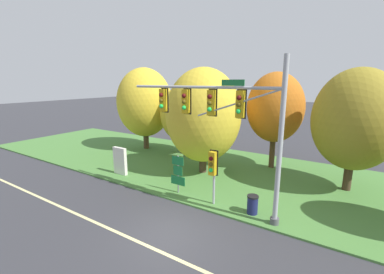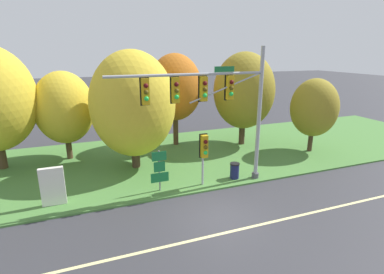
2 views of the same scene
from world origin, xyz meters
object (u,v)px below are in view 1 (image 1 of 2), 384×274
object	(u,v)px
tree_tall_centre	(355,120)
route_sign_post	(178,172)
tree_mid_verge	(275,108)
trash_bin	(253,204)
pedestrian_signal_near_kerb	(213,166)
info_kiosk	(120,161)
tree_nearest_road	(145,103)
tree_behind_signpost	(203,115)
traffic_signal_mast	(222,115)
tree_left_of_mast	(182,114)

from	to	relation	value
tree_tall_centre	route_sign_post	bearing A→B (deg)	-145.05
tree_mid_verge	trash_bin	xyz separation A→B (m)	(1.18, -7.49, -4.02)
pedestrian_signal_near_kerb	trash_bin	world-z (taller)	pedestrian_signal_near_kerb
info_kiosk	tree_nearest_road	bearing A→B (deg)	117.92
tree_behind_signpost	tree_mid_verge	bearing A→B (deg)	43.54
route_sign_post	tree_nearest_road	world-z (taller)	tree_nearest_road
tree_tall_centre	trash_bin	distance (m)	7.85
pedestrian_signal_near_kerb	tree_mid_verge	bearing A→B (deg)	83.47
pedestrian_signal_near_kerb	tree_tall_centre	distance (m)	8.69
traffic_signal_mast	tree_mid_verge	bearing A→B (deg)	87.21
tree_tall_centre	tree_left_of_mast	bearing A→B (deg)	174.36
pedestrian_signal_near_kerb	tree_behind_signpost	xyz separation A→B (m)	(-2.97, 4.12, 1.93)
tree_mid_verge	tree_tall_centre	bearing A→B (deg)	-19.08
traffic_signal_mast	info_kiosk	xyz separation A→B (m)	(-8.09, 0.72, -3.86)
traffic_signal_mast	info_kiosk	distance (m)	8.99
traffic_signal_mast	info_kiosk	world-z (taller)	traffic_signal_mast
tree_nearest_road	tree_mid_verge	bearing A→B (deg)	4.30
tree_behind_signpost	tree_mid_verge	distance (m)	5.34
tree_tall_centre	info_kiosk	distance (m)	14.86
tree_behind_signpost	trash_bin	bearing A→B (deg)	-37.22
tree_left_of_mast	pedestrian_signal_near_kerb	bearing A→B (deg)	-46.46
tree_tall_centre	tree_nearest_road	bearing A→B (deg)	177.17
traffic_signal_mast	pedestrian_signal_near_kerb	bearing A→B (deg)	170.40
route_sign_post	tree_left_of_mast	distance (m)	8.70
tree_mid_verge	tree_tall_centre	world-z (taller)	tree_tall_centre
route_sign_post	tree_left_of_mast	xyz separation A→B (m)	(-4.56, 7.04, 2.30)
traffic_signal_mast	tree_mid_verge	xyz separation A→B (m)	(0.38, 7.87, -0.32)
pedestrian_signal_near_kerb	route_sign_post	size ratio (longest dim) A/B	1.33
tree_nearest_road	trash_bin	size ratio (longest dim) A/B	8.16
tree_nearest_road	tree_tall_centre	size ratio (longest dim) A/B	1.06
trash_bin	info_kiosk	bearing A→B (deg)	177.97
tree_tall_centre	tree_behind_signpost	bearing A→B (deg)	-167.54
tree_nearest_road	tree_left_of_mast	xyz separation A→B (m)	(3.93, 0.44, -0.84)
tree_tall_centre	info_kiosk	bearing A→B (deg)	-157.98
tree_behind_signpost	tree_nearest_road	bearing A→B (deg)	160.71
tree_nearest_road	traffic_signal_mast	bearing A→B (deg)	-31.46
info_kiosk	tree_mid_verge	bearing A→B (deg)	40.15
traffic_signal_mast	tree_behind_signpost	bearing A→B (deg)	129.55
info_kiosk	tree_behind_signpost	bearing A→B (deg)	37.04
route_sign_post	trash_bin	size ratio (longest dim) A/B	2.40
pedestrian_signal_near_kerb	route_sign_post	distance (m)	2.58
tree_mid_verge	tree_nearest_road	bearing A→B (deg)	-175.70
route_sign_post	tree_behind_signpost	bearing A→B (deg)	98.34
route_sign_post	tree_tall_centre	world-z (taller)	tree_tall_centre
tree_nearest_road	trash_bin	world-z (taller)	tree_nearest_road
pedestrian_signal_near_kerb	traffic_signal_mast	bearing A→B (deg)	-9.60
trash_bin	tree_behind_signpost	bearing A→B (deg)	142.78
traffic_signal_mast	route_sign_post	distance (m)	4.62
tree_left_of_mast	tree_tall_centre	size ratio (longest dim) A/B	0.83
tree_behind_signpost	tree_tall_centre	distance (m)	9.03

